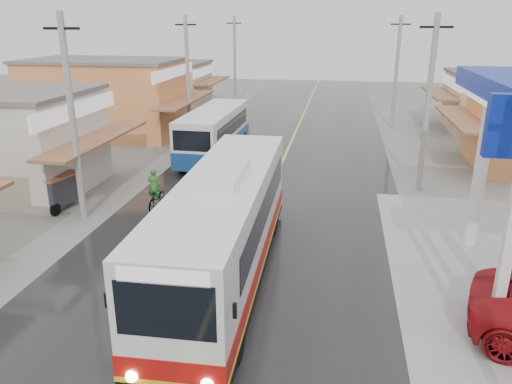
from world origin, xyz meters
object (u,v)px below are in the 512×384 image
Objects in this scene: second_bus at (214,133)px; tricycle_near at (57,189)px; coach_bus at (226,226)px; cyclist at (156,195)px.

tricycle_near is (-4.64, -9.09, -0.67)m from second_bus.
coach_bus is 1.35× the size of second_bus.
second_bus is (-3.85, 13.83, -0.21)m from coach_bus.
tricycle_near is at bearing -115.86° from second_bus.
cyclist is (-0.44, -8.48, -0.92)m from second_bus.
second_bus is 4.65× the size of cyclist.
cyclist is at bearing -91.79° from second_bus.
second_bus is 3.95× the size of tricycle_near.
coach_bus reaches higher than second_bus.
cyclist is (-4.29, 5.35, -1.13)m from coach_bus.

